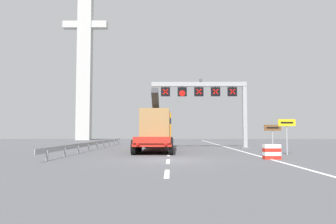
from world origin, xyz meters
TOP-DOWN VIEW (x-y plane):
  - ground at (0.00, 0.00)m, footprint 112.00×112.00m
  - lane_markings at (0.01, 17.37)m, footprint 0.20×49.33m
  - edge_line_right at (6.20, 12.00)m, footprint 0.20×63.00m
  - overhead_lane_gantry at (4.39, 14.09)m, footprint 10.10×0.90m
  - heavy_haul_truck_red at (-1.13, 11.66)m, footprint 3.05×14.07m
  - exit_sign_yellow at (8.55, 4.34)m, footprint 1.24×0.15m
  - tourist_info_sign_brown at (8.33, 6.85)m, footprint 1.36×0.15m
  - crash_barrier_striped at (6.30, 0.75)m, footprint 1.03×0.56m
  - guardrail_left at (-6.99, 11.86)m, footprint 0.13×27.71m
  - bridge_pylon_distant at (-17.44, 45.25)m, footprint 9.00×2.00m

SIDE VIEW (x-z plane):
  - ground at x=0.00m, z-range 0.00..0.00m
  - edge_line_right at x=6.20m, z-range 0.00..0.01m
  - lane_markings at x=0.01m, z-range 0.00..0.01m
  - crash_barrier_striped at x=6.30m, z-range 0.00..0.90m
  - guardrail_left at x=-6.99m, z-range 0.18..0.94m
  - tourist_info_sign_brown at x=8.33m, z-range 0.56..2.79m
  - exit_sign_yellow at x=8.55m, z-range 0.62..3.19m
  - heavy_haul_truck_red at x=-1.13m, z-range -0.66..4.64m
  - overhead_lane_gantry at x=4.39m, z-range 1.90..9.04m
  - bridge_pylon_distant at x=-17.44m, z-range 0.39..38.44m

